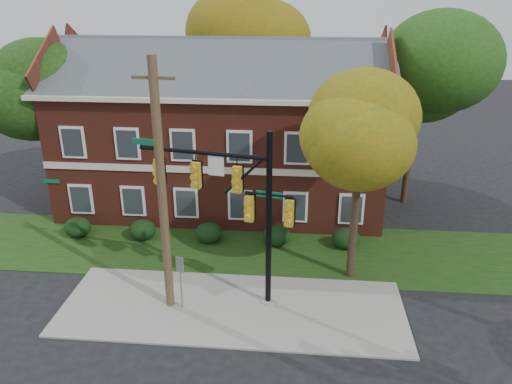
# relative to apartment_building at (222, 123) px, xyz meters

# --- Properties ---
(ground) EXTENTS (120.00, 120.00, 0.00)m
(ground) POSITION_rel_apartment_building_xyz_m (2.00, -11.95, -4.99)
(ground) COLOR black
(ground) RESTS_ON ground
(sidewalk) EXTENTS (14.00, 5.00, 0.08)m
(sidewalk) POSITION_rel_apartment_building_xyz_m (2.00, -10.95, -4.95)
(sidewalk) COLOR gray
(sidewalk) RESTS_ON ground
(grass_strip) EXTENTS (30.00, 6.00, 0.04)m
(grass_strip) POSITION_rel_apartment_building_xyz_m (2.00, -5.95, -4.97)
(grass_strip) COLOR #193811
(grass_strip) RESTS_ON ground
(apartment_building) EXTENTS (18.80, 8.80, 9.74)m
(apartment_building) POSITION_rel_apartment_building_xyz_m (0.00, 0.00, 0.00)
(apartment_building) COLOR maroon
(apartment_building) RESTS_ON ground
(hedge_far_left) EXTENTS (1.40, 1.26, 1.05)m
(hedge_far_left) POSITION_rel_apartment_building_xyz_m (-7.00, -5.25, -4.46)
(hedge_far_left) COLOR black
(hedge_far_left) RESTS_ON ground
(hedge_left) EXTENTS (1.40, 1.26, 1.05)m
(hedge_left) POSITION_rel_apartment_building_xyz_m (-3.50, -5.25, -4.46)
(hedge_left) COLOR black
(hedge_left) RESTS_ON ground
(hedge_center) EXTENTS (1.40, 1.26, 1.05)m
(hedge_center) POSITION_rel_apartment_building_xyz_m (0.00, -5.25, -4.46)
(hedge_center) COLOR black
(hedge_center) RESTS_ON ground
(hedge_right) EXTENTS (1.40, 1.26, 1.05)m
(hedge_right) POSITION_rel_apartment_building_xyz_m (3.50, -5.25, -4.46)
(hedge_right) COLOR black
(hedge_right) RESTS_ON ground
(hedge_far_right) EXTENTS (1.40, 1.26, 1.05)m
(hedge_far_right) POSITION_rel_apartment_building_xyz_m (7.00, -5.25, -4.46)
(hedge_far_right) COLOR black
(hedge_far_right) RESTS_ON ground
(tree_near_right) EXTENTS (4.50, 4.25, 8.58)m
(tree_near_right) POSITION_rel_apartment_building_xyz_m (7.22, -8.09, 1.68)
(tree_near_right) COLOR black
(tree_near_right) RESTS_ON ground
(tree_left_rear) EXTENTS (5.40, 5.10, 8.88)m
(tree_left_rear) POSITION_rel_apartment_building_xyz_m (-9.73, -1.12, 1.69)
(tree_left_rear) COLOR black
(tree_left_rear) RESTS_ON ground
(tree_right_rear) EXTENTS (6.30, 5.95, 10.62)m
(tree_right_rear) POSITION_rel_apartment_building_xyz_m (11.31, 0.86, 3.13)
(tree_right_rear) COLOR black
(tree_right_rear) RESTS_ON ground
(tree_far_rear) EXTENTS (6.84, 6.46, 11.52)m
(tree_far_rear) POSITION_rel_apartment_building_xyz_m (1.34, 7.84, 3.86)
(tree_far_rear) COLOR black
(tree_far_rear) RESTS_ON ground
(traffic_signal) EXTENTS (6.55, 1.43, 7.41)m
(traffic_signal) POSITION_rel_apartment_building_xyz_m (2.12, -10.20, -0.39)
(traffic_signal) COLOR gray
(traffic_signal) RESTS_ON ground
(utility_pole) EXTENTS (1.58, 0.37, 10.12)m
(utility_pole) POSITION_rel_apartment_building_xyz_m (-0.58, -10.97, 0.15)
(utility_pole) COLOR #493A22
(utility_pole) RESTS_ON ground
(sign_post) EXTENTS (0.34, 0.17, 2.40)m
(sign_post) POSITION_rel_apartment_building_xyz_m (-0.04, -11.12, -3.35)
(sign_post) COLOR slate
(sign_post) RESTS_ON ground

